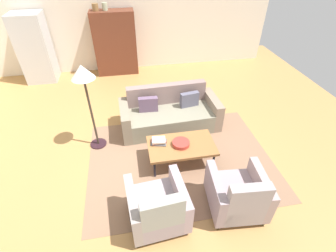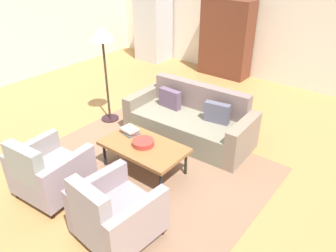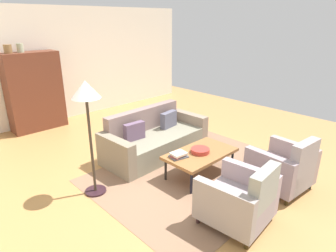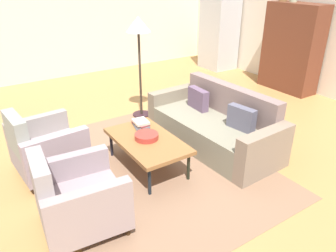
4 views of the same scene
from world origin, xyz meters
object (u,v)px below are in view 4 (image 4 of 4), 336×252
book_stack (141,123)px  refrigerator (219,32)px  coffee_table (147,141)px  couch (216,126)px  armchair_right (75,200)px  fruit_bowl (147,136)px  armchair_left (44,150)px  cabinet (292,48)px  floor_lamp (139,34)px

book_stack → refrigerator: (-2.86, 3.91, 0.47)m
coffee_table → refrigerator: bearing=128.8°
couch → armchair_right: (0.60, -2.35, 0.06)m
couch → armchair_right: 2.43m
armchair_right → book_stack: (-0.99, 1.29, 0.11)m
armchair_right → fruit_bowl: (-0.61, 1.17, 0.11)m
coffee_table → armchair_left: size_ratio=1.36×
couch → armchair_right: armchair_right is taller
fruit_bowl → cabinet: cabinet is taller
fruit_bowl → book_stack: 0.40m
floor_lamp → armchair_right: bearing=-42.0°
coffee_table → armchair_left: 1.31m
armchair_left → book_stack: bearing=76.1°
fruit_bowl → refrigerator: 5.20m
coffee_table → cabinet: (-1.07, 4.14, 0.52)m
armchair_right → floor_lamp: size_ratio=0.51×
armchair_left → armchair_right: size_ratio=1.00×
cabinet → refrigerator: refrigerator is taller
couch → floor_lamp: 1.98m
couch → book_stack: (-0.39, -1.06, 0.17)m
coffee_table → armchair_left: armchair_left is taller
fruit_bowl → floor_lamp: 1.98m
armchair_left → cabinet: (-0.47, 5.31, 0.56)m
couch → fruit_bowl: size_ratio=6.90×
fruit_bowl → book_stack: bearing=161.8°
armchair_left → cabinet: bearing=90.1°
coffee_table → floor_lamp: bearing=153.7°
armchair_right → refrigerator: 6.50m
book_stack → armchair_left: bearing=-98.9°
fruit_bowl → cabinet: 4.30m
armchair_left → cabinet: cabinet is taller
fruit_bowl → book_stack: book_stack is taller
couch → coffee_table: bearing=87.8°
book_stack → armchair_right: bearing=-52.6°
book_stack → coffee_table: bearing=-17.7°
armchair_left → refrigerator: refrigerator is taller
fruit_bowl → coffee_table: bearing=0.0°
coffee_table → cabinet: 4.31m
armchair_left → refrigerator: (-2.66, 5.21, 0.58)m
armchair_right → book_stack: 1.63m
armchair_right → refrigerator: bearing=131.3°
refrigerator → couch: bearing=-41.3°
armchair_right → couch: bearing=109.1°
coffee_table → armchair_right: (0.59, -1.17, -0.04)m
couch → armchair_right: size_ratio=2.43×
armchair_left → fruit_bowl: 1.31m
fruit_bowl → cabinet: size_ratio=0.17×
couch → refrigerator: bearing=-43.7°
cabinet → book_stack: bearing=-80.5°
refrigerator → floor_lamp: 3.73m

